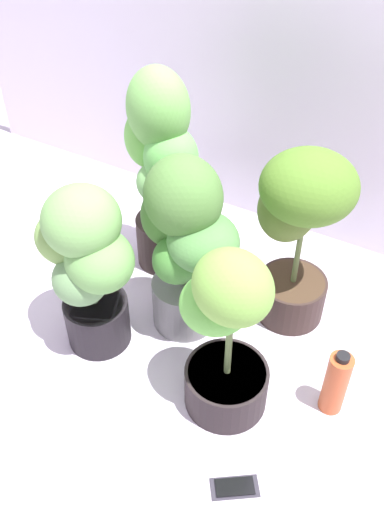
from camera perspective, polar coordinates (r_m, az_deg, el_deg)
The scene contains 8 objects.
ground_plane at distance 2.11m, azimuth -1.64°, elevation -8.48°, with size 8.00×8.00×0.00m, color silver.
potted_plant_center at distance 1.89m, azimuth -0.78°, elevation 1.80°, with size 0.47×0.36×0.72m.
potted_plant_back_left at distance 2.13m, azimuth -3.22°, elevation 9.36°, with size 0.39×0.30×0.86m.
potted_plant_back_right at distance 1.96m, azimuth 10.72°, elevation 3.30°, with size 0.41×0.39×0.71m.
potted_plant_front_left at distance 1.87m, azimuth -10.61°, elevation -0.43°, with size 0.42×0.31×0.67m.
potted_plant_front_right at distance 1.71m, azimuth 3.43°, elevation -7.76°, with size 0.36×0.31×0.64m.
cell_phone at distance 1.81m, azimuth 4.34°, elevation -22.27°, with size 0.16×0.14×0.01m.
nutrient_bottle at distance 1.90m, azimuth 14.33°, elevation -12.33°, with size 0.08×0.08×0.27m.
Camera 1 is at (0.72, -1.15, 1.63)m, focal length 39.58 mm.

